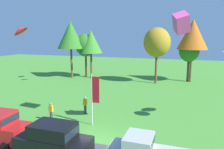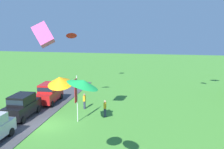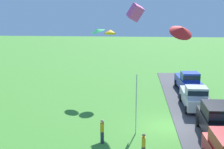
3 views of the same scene
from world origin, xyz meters
name	(u,v)px [view 2 (image 2 of 3)]	position (x,y,z in m)	size (l,w,h in m)	color
ground_plane	(45,125)	(0.00, 0.00, 0.00)	(120.00, 120.00, 0.00)	#478E33
pavement_strip	(19,123)	(0.00, -2.59, 0.03)	(36.00, 4.40, 0.06)	#424247
car_suv_mid_row	(49,92)	(-6.56, -2.46, 1.30)	(4.67, 2.20, 2.28)	red
car_suv_near_entrance	(22,105)	(-1.46, -3.03, 1.30)	(4.60, 2.05, 2.28)	black
person_beside_suv	(105,108)	(-3.15, 4.92, 0.88)	(0.36, 0.24, 1.71)	#2D334C
person_on_lawn	(84,101)	(-5.20, 2.21, 0.88)	(0.36, 0.24, 1.71)	#2D334C
flag_banner	(76,94)	(-1.17, 2.64, 2.82)	(0.71, 0.08, 4.45)	silver
kite_box_over_trees	(43,35)	(5.44, 2.76, 8.42)	(0.92, 0.92, 1.28)	#EA4C9E
kite_delta_mid_center	(60,81)	(9.16, 5.26, 6.35)	(1.25, 1.25, 0.42)	orange
kite_delta_trailing_tail	(71,34)	(-6.49, 0.50, 7.99)	(1.19, 1.19, 0.34)	red
kite_delta_high_left	(83,83)	(9.68, 6.61, 6.41)	(1.52, 1.52, 0.27)	green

